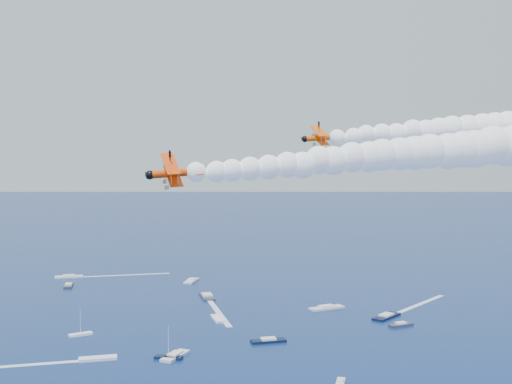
{
  "coord_description": "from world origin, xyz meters",
  "views": [
    {
      "loc": [
        7.84,
        -75.46,
        52.44
      ],
      "look_at": [
        -1.05,
        25.22,
        47.11
      ],
      "focal_mm": 45.4,
      "sensor_mm": 36.0,
      "label": 1
    }
  ],
  "objects": [
    {
      "name": "smoke_trail_trail",
      "position": [
        21.01,
        24.44,
        52.96
      ],
      "size": [
        71.53,
        46.82,
        12.49
      ],
      "primitive_type": null,
      "rotation": [
        0.0,
        0.0,
        3.47
      ],
      "color": "white"
    },
    {
      "name": "biplane_trail",
      "position": [
        -11.41,
        13.55,
        50.32
      ],
      "size": [
        10.58,
        12.19,
        8.48
      ],
      "primitive_type": null,
      "rotation": [
        -0.33,
        0.07,
        3.47
      ],
      "color": "#ED3E04"
    },
    {
      "name": "smoke_trail_lead",
      "position": [
        42.75,
        44.08,
        58.54
      ],
      "size": [
        70.96,
        34.21,
        12.49
      ],
      "primitive_type": null,
      "rotation": [
        0.0,
        0.0,
        3.35
      ],
      "color": "white"
    },
    {
      "name": "spectator_boats",
      "position": [
        -14.19,
        113.92,
        0.35
      ],
      "size": [
        224.62,
        174.88,
        0.7
      ],
      "color": "#313742",
      "rests_on": "ground"
    },
    {
      "name": "boat_wakes",
      "position": [
        -30.66,
        145.05,
        0.03
      ],
      "size": [
        151.3,
        141.91,
        0.04
      ],
      "color": "white",
      "rests_on": "ground"
    },
    {
      "name": "biplane_lead",
      "position": [
        9.32,
        36.89,
        55.9
      ],
      "size": [
        8.41,
        9.96,
        7.07
      ],
      "primitive_type": null,
      "rotation": [
        -0.28,
        0.07,
        3.35
      ],
      "color": "#EA4F04"
    }
  ]
}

